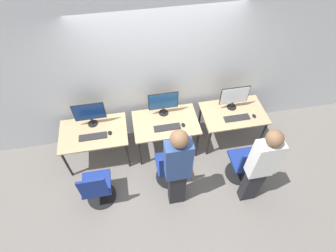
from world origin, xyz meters
name	(u,v)px	position (x,y,z in m)	size (l,w,h in m)	color
ground_plane	(169,162)	(0.00, 0.00, 0.00)	(20.00, 20.00, 0.00)	slate
wall_back	(160,73)	(0.00, 0.85, 1.40)	(12.00, 0.05, 2.80)	silver
desk_left	(94,135)	(-1.24, 0.36, 0.64)	(1.12, 0.73, 0.72)	tan
monitor_left	(89,113)	(-1.24, 0.55, 0.98)	(0.52, 0.17, 0.47)	black
keyboard_left	(93,137)	(-1.24, 0.26, 0.73)	(0.45, 0.13, 0.02)	#262628
mouse_left	(110,133)	(-0.96, 0.28, 0.73)	(0.06, 0.09, 0.03)	black
office_chair_left	(97,189)	(-1.24, -0.51, 0.38)	(0.48, 0.48, 0.91)	black
desk_center	(166,125)	(0.00, 0.36, 0.64)	(1.12, 0.73, 0.72)	tan
monitor_center	(163,102)	(0.00, 0.58, 0.98)	(0.52, 0.17, 0.47)	black
keyboard_center	(167,128)	(0.00, 0.23, 0.73)	(0.45, 0.13, 0.02)	#262628
mouse_center	(183,125)	(0.28, 0.23, 0.73)	(0.06, 0.09, 0.03)	black
office_chair_center	(170,168)	(-0.06, -0.36, 0.38)	(0.48, 0.48, 0.91)	black
person_center	(178,168)	(-0.02, -0.72, 0.98)	(0.36, 0.23, 1.77)	#232328
desk_right	(233,115)	(1.24, 0.36, 0.64)	(1.12, 0.73, 0.72)	tan
monitor_right	(234,97)	(1.24, 0.50, 0.98)	(0.52, 0.17, 0.47)	black
keyboard_right	(237,118)	(1.24, 0.22, 0.73)	(0.45, 0.13, 0.02)	#262628
mouse_right	(254,116)	(1.55, 0.21, 0.73)	(0.06, 0.09, 0.03)	black
office_chair_right	(244,165)	(1.17, -0.52, 0.38)	(0.48, 0.48, 0.91)	black
person_right	(260,166)	(1.14, -0.88, 0.94)	(0.36, 0.22, 1.70)	#232328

